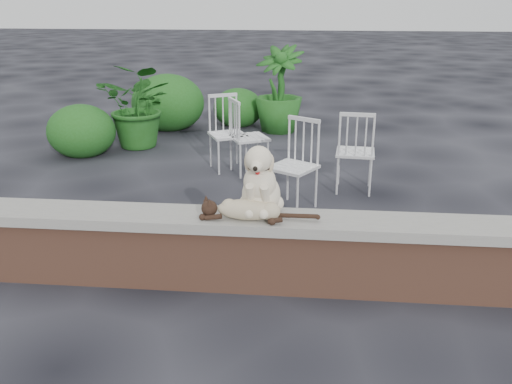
# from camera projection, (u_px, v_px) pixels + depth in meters

# --- Properties ---
(ground) EXTENTS (60.00, 60.00, 0.00)m
(ground) POSITION_uv_depth(u_px,v_px,m) (371.00, 291.00, 4.22)
(ground) COLOR black
(ground) RESTS_ON ground
(brick_wall) EXTENTS (6.00, 0.30, 0.50)m
(brick_wall) POSITION_uv_depth(u_px,v_px,m) (373.00, 261.00, 4.13)
(brick_wall) COLOR brown
(brick_wall) RESTS_ON ground
(capstone) EXTENTS (6.20, 0.40, 0.08)m
(capstone) POSITION_uv_depth(u_px,v_px,m) (376.00, 226.00, 4.03)
(capstone) COLOR slate
(capstone) RESTS_ON brick_wall
(dog) EXTENTS (0.40, 0.51, 0.56)m
(dog) POSITION_uv_depth(u_px,v_px,m) (261.00, 177.00, 4.08)
(dog) COLOR beige
(dog) RESTS_ON capstone
(cat) EXTENTS (1.04, 0.32, 0.17)m
(cat) POSITION_uv_depth(u_px,v_px,m) (248.00, 208.00, 4.02)
(cat) COLOR tan
(cat) RESTS_ON capstone
(chair_c) EXTENTS (0.61, 0.61, 0.94)m
(chair_c) POSITION_uv_depth(u_px,v_px,m) (355.00, 151.00, 6.19)
(chair_c) COLOR silver
(chair_c) RESTS_ON ground
(chair_b) EXTENTS (0.77, 0.77, 0.94)m
(chair_b) POSITION_uv_depth(u_px,v_px,m) (293.00, 166.00, 5.66)
(chair_b) COLOR silver
(chair_b) RESTS_ON ground
(chair_a) EXTENTS (0.75, 0.75, 0.94)m
(chair_a) POSITION_uv_depth(u_px,v_px,m) (228.00, 133.00, 6.95)
(chair_a) COLOR silver
(chair_a) RESTS_ON ground
(chair_e) EXTENTS (0.75, 0.75, 0.94)m
(chair_e) POSITION_uv_depth(u_px,v_px,m) (249.00, 136.00, 6.81)
(chair_e) COLOR silver
(chair_e) RESTS_ON ground
(potted_plant_a) EXTENTS (1.26, 1.14, 1.22)m
(potted_plant_a) POSITION_uv_depth(u_px,v_px,m) (140.00, 105.00, 7.93)
(potted_plant_a) COLOR #1C4E16
(potted_plant_a) RESTS_ON ground
(potted_plant_b) EXTENTS (1.01, 1.01, 1.37)m
(potted_plant_b) POSITION_uv_depth(u_px,v_px,m) (279.00, 89.00, 8.80)
(potted_plant_b) COLOR #1C4E16
(potted_plant_b) RESTS_ON ground
(shrubbery) EXTENTS (2.82, 2.81, 0.95)m
(shrubbery) POSITION_uv_depth(u_px,v_px,m) (162.00, 111.00, 8.73)
(shrubbery) COLOR #1C4E16
(shrubbery) RESTS_ON ground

